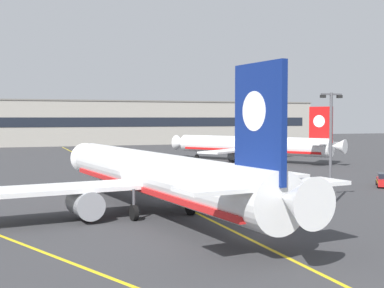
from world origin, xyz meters
TOP-DOWN VIEW (x-y plane):
  - ground_plane at (0.00, 0.00)m, footprint 400.00×400.00m
  - taxiway_centreline at (0.00, 30.00)m, footprint 1.45×180.00m
  - taxiway_lead_in_stripe at (-14.00, 2.00)m, footprint 24.80×54.88m
  - airliner_foreground at (-3.52, 10.95)m, footprint 32.36×41.43m
  - airliner_background at (28.93, 58.05)m, footprint 26.17×32.01m
  - apron_lamp_post at (12.93, 8.82)m, footprint 2.24×0.90m
  - safety_cone_by_nose_gear at (-1.92, 26.19)m, footprint 0.44×0.44m
  - terminal_building at (1.85, 130.05)m, footprint 164.02×12.40m

SIDE VIEW (x-z plane):
  - ground_plane at x=0.00m, z-range 0.00..0.00m
  - taxiway_centreline at x=0.00m, z-range 0.00..0.01m
  - taxiway_lead_in_stripe at x=-14.00m, z-range 0.00..0.01m
  - safety_cone_by_nose_gear at x=-1.92m, z-range -0.02..0.53m
  - airliner_background at x=28.93m, z-range -2.18..8.16m
  - airliner_foreground at x=-3.52m, z-range -2.46..9.19m
  - apron_lamp_post at x=12.93m, z-range 0.29..10.99m
  - terminal_building at x=1.85m, z-range 0.01..13.79m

